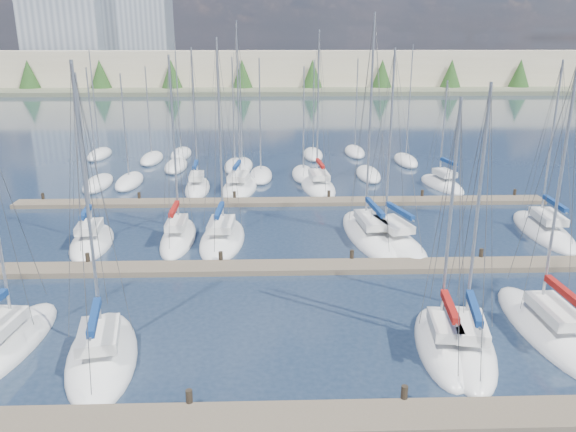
{
  "coord_description": "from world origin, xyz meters",
  "views": [
    {
      "loc": [
        -0.91,
        -14.89,
        13.19
      ],
      "look_at": [
        0.0,
        14.0,
        4.0
      ],
      "focal_mm": 35.0,
      "sensor_mm": 36.0,
      "label": 1
    }
  ],
  "objects_px": {
    "sailboat_f": "(547,329)",
    "sailboat_d": "(441,345)",
    "sailboat_m": "(543,231)",
    "sailboat_k": "(368,234)",
    "sailboat_b": "(7,345)",
    "sailboat_i": "(178,237)",
    "sailboat_o": "(239,188)",
    "sailboat_p": "(318,186)",
    "sailboat_n": "(197,187)",
    "sailboat_q": "(442,184)",
    "sailboat_j": "(222,239)",
    "sailboat_c": "(102,355)",
    "sailboat_h": "(92,242)",
    "sailboat_l": "(390,239)",
    "sailboat_e": "(466,346)"
  },
  "relations": [
    {
      "from": "sailboat_f",
      "to": "sailboat_d",
      "type": "bearing_deg",
      "value": -168.09
    },
    {
      "from": "sailboat_m",
      "to": "sailboat_k",
      "type": "distance_m",
      "value": 12.55
    },
    {
      "from": "sailboat_m",
      "to": "sailboat_k",
      "type": "bearing_deg",
      "value": -174.82
    },
    {
      "from": "sailboat_f",
      "to": "sailboat_b",
      "type": "relative_size",
      "value": 1.16
    },
    {
      "from": "sailboat_i",
      "to": "sailboat_d",
      "type": "xyz_separation_m",
      "value": [
        13.88,
        -14.51,
        -0.01
      ]
    },
    {
      "from": "sailboat_o",
      "to": "sailboat_p",
      "type": "height_order",
      "value": "sailboat_o"
    },
    {
      "from": "sailboat_f",
      "to": "sailboat_d",
      "type": "height_order",
      "value": "sailboat_f"
    },
    {
      "from": "sailboat_k",
      "to": "sailboat_n",
      "type": "bearing_deg",
      "value": 130.98
    },
    {
      "from": "sailboat_i",
      "to": "sailboat_b",
      "type": "height_order",
      "value": "sailboat_i"
    },
    {
      "from": "sailboat_q",
      "to": "sailboat_d",
      "type": "height_order",
      "value": "sailboat_d"
    },
    {
      "from": "sailboat_b",
      "to": "sailboat_j",
      "type": "relative_size",
      "value": 0.81
    },
    {
      "from": "sailboat_i",
      "to": "sailboat_c",
      "type": "relative_size",
      "value": 0.98
    },
    {
      "from": "sailboat_q",
      "to": "sailboat_j",
      "type": "height_order",
      "value": "sailboat_j"
    },
    {
      "from": "sailboat_n",
      "to": "sailboat_k",
      "type": "xyz_separation_m",
      "value": [
        13.45,
        -13.08,
        -0.02
      ]
    },
    {
      "from": "sailboat_q",
      "to": "sailboat_p",
      "type": "xyz_separation_m",
      "value": [
        -11.61,
        -0.22,
        0.01
      ]
    },
    {
      "from": "sailboat_i",
      "to": "sailboat_h",
      "type": "relative_size",
      "value": 1.09
    },
    {
      "from": "sailboat_m",
      "to": "sailboat_j",
      "type": "height_order",
      "value": "sailboat_j"
    },
    {
      "from": "sailboat_o",
      "to": "sailboat_l",
      "type": "xyz_separation_m",
      "value": [
        10.91,
        -14.03,
        -0.02
      ]
    },
    {
      "from": "sailboat_f",
      "to": "sailboat_b",
      "type": "bearing_deg",
      "value": -179.91
    },
    {
      "from": "sailboat_q",
      "to": "sailboat_b",
      "type": "height_order",
      "value": "sailboat_b"
    },
    {
      "from": "sailboat_d",
      "to": "sailboat_e",
      "type": "height_order",
      "value": "sailboat_e"
    },
    {
      "from": "sailboat_k",
      "to": "sailboat_d",
      "type": "bearing_deg",
      "value": -91.87
    },
    {
      "from": "sailboat_j",
      "to": "sailboat_m",
      "type": "bearing_deg",
      "value": 4.79
    },
    {
      "from": "sailboat_d",
      "to": "sailboat_f",
      "type": "bearing_deg",
      "value": 19.74
    },
    {
      "from": "sailboat_q",
      "to": "sailboat_d",
      "type": "xyz_separation_m",
      "value": [
        -8.43,
        -28.41,
        0.01
      ]
    },
    {
      "from": "sailboat_c",
      "to": "sailboat_m",
      "type": "distance_m",
      "value": 30.83
    },
    {
      "from": "sailboat_j",
      "to": "sailboat_o",
      "type": "bearing_deg",
      "value": 90.34
    },
    {
      "from": "sailboat_b",
      "to": "sailboat_k",
      "type": "distance_m",
      "value": 23.38
    },
    {
      "from": "sailboat_n",
      "to": "sailboat_j",
      "type": "distance_m",
      "value": 14.15
    },
    {
      "from": "sailboat_c",
      "to": "sailboat_k",
      "type": "relative_size",
      "value": 0.85
    },
    {
      "from": "sailboat_b",
      "to": "sailboat_h",
      "type": "bearing_deg",
      "value": 96.09
    },
    {
      "from": "sailboat_c",
      "to": "sailboat_b",
      "type": "bearing_deg",
      "value": 156.55
    },
    {
      "from": "sailboat_m",
      "to": "sailboat_l",
      "type": "bearing_deg",
      "value": -169.22
    },
    {
      "from": "sailboat_f",
      "to": "sailboat_h",
      "type": "height_order",
      "value": "sailboat_f"
    },
    {
      "from": "sailboat_c",
      "to": "sailboat_p",
      "type": "xyz_separation_m",
      "value": [
        11.67,
        28.55,
        0.0
      ]
    },
    {
      "from": "sailboat_k",
      "to": "sailboat_p",
      "type": "bearing_deg",
      "value": 95.42
    },
    {
      "from": "sailboat_h",
      "to": "sailboat_m",
      "type": "xyz_separation_m",
      "value": [
        31.31,
        1.34,
        -0.01
      ]
    },
    {
      "from": "sailboat_c",
      "to": "sailboat_d",
      "type": "relative_size",
      "value": 1.12
    },
    {
      "from": "sailboat_c",
      "to": "sailboat_n",
      "type": "bearing_deg",
      "value": 77.74
    },
    {
      "from": "sailboat_f",
      "to": "sailboat_h",
      "type": "bearing_deg",
      "value": 151.82
    },
    {
      "from": "sailboat_f",
      "to": "sailboat_q",
      "type": "bearing_deg",
      "value": 82.17
    },
    {
      "from": "sailboat_l",
      "to": "sailboat_e",
      "type": "height_order",
      "value": "sailboat_l"
    },
    {
      "from": "sailboat_m",
      "to": "sailboat_e",
      "type": "relative_size",
      "value": 1.02
    },
    {
      "from": "sailboat_k",
      "to": "sailboat_c",
      "type": "bearing_deg",
      "value": -137.65
    },
    {
      "from": "sailboat_m",
      "to": "sailboat_c",
      "type": "bearing_deg",
      "value": -146.15
    },
    {
      "from": "sailboat_k",
      "to": "sailboat_h",
      "type": "bearing_deg",
      "value": 178.2
    },
    {
      "from": "sailboat_q",
      "to": "sailboat_n",
      "type": "bearing_deg",
      "value": 169.68
    },
    {
      "from": "sailboat_d",
      "to": "sailboat_e",
      "type": "relative_size",
      "value": 0.95
    },
    {
      "from": "sailboat_n",
      "to": "sailboat_p",
      "type": "height_order",
      "value": "sailboat_p"
    },
    {
      "from": "sailboat_o",
      "to": "sailboat_e",
      "type": "bearing_deg",
      "value": -62.04
    }
  ]
}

